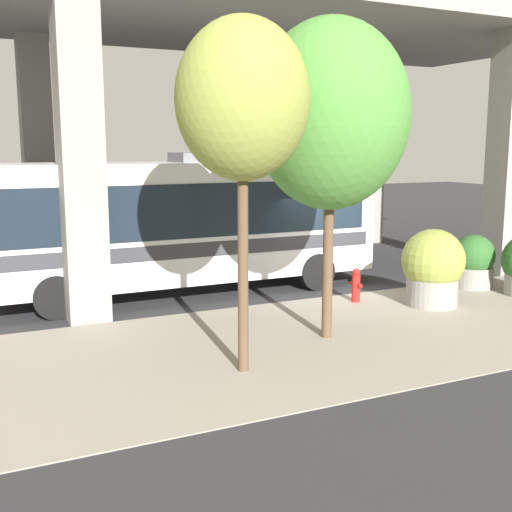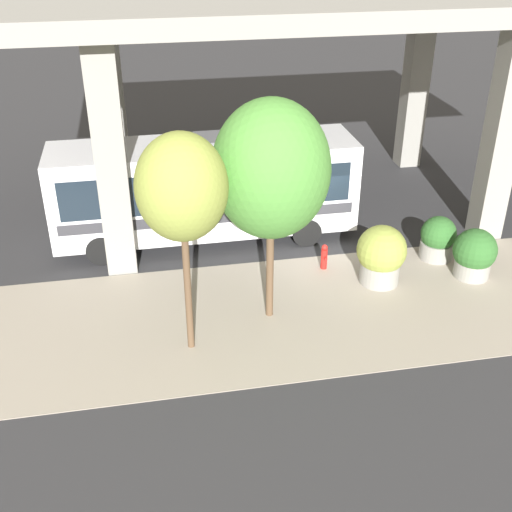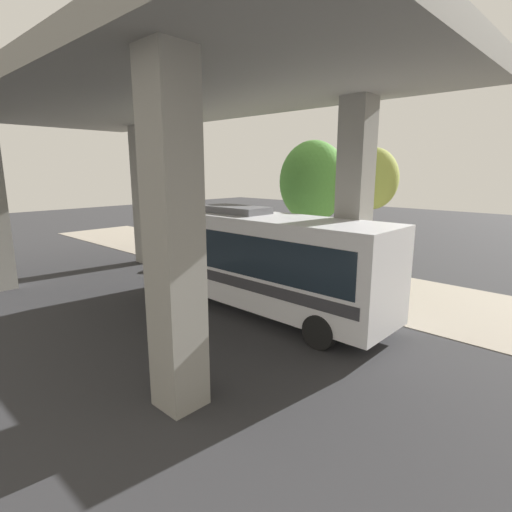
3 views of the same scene
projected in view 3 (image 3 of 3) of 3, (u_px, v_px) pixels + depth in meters
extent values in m
plane|color=#2D2D30|center=(233.00, 281.00, 18.16)|extent=(80.00, 80.00, 0.00)
cube|color=gray|center=(275.00, 269.00, 20.30)|extent=(6.00, 40.00, 0.02)
cube|color=gray|center=(144.00, 196.00, 21.22)|extent=(0.90, 0.90, 7.15)
cube|color=gray|center=(354.00, 213.00, 12.87)|extent=(0.90, 0.90, 7.15)
cube|color=gray|center=(174.00, 241.00, 7.88)|extent=(0.90, 0.90, 7.15)
cube|color=gray|center=(146.00, 95.00, 13.73)|extent=(9.40, 20.50, 0.60)
cube|color=silver|center=(256.00, 257.00, 14.06)|extent=(2.50, 10.05, 2.97)
cube|color=#19232D|center=(256.00, 247.00, 13.98)|extent=(2.54, 9.24, 1.31)
cube|color=#333338|center=(256.00, 273.00, 14.18)|extent=(2.54, 9.55, 0.36)
cube|color=slate|center=(236.00, 210.00, 14.39)|extent=(1.25, 2.51, 0.24)
cylinder|color=black|center=(360.00, 311.00, 12.85)|extent=(0.28, 1.00, 1.00)
cylinder|color=black|center=(319.00, 332.00, 11.18)|extent=(0.28, 1.00, 1.00)
cylinder|color=black|center=(220.00, 274.00, 17.38)|extent=(0.28, 1.00, 1.00)
cylinder|color=black|center=(175.00, 285.00, 15.70)|extent=(0.28, 1.00, 1.00)
cylinder|color=red|center=(244.00, 270.00, 18.68)|extent=(0.21, 0.21, 0.70)
sphere|color=red|center=(244.00, 261.00, 18.59)|extent=(0.20, 0.20, 0.20)
cylinder|color=red|center=(246.00, 267.00, 18.76)|extent=(0.12, 0.09, 0.09)
cylinder|color=red|center=(241.00, 268.00, 18.55)|extent=(0.12, 0.09, 0.09)
cylinder|color=gray|center=(239.00, 261.00, 20.42)|extent=(1.22, 1.22, 0.71)
sphere|color=olive|center=(239.00, 247.00, 20.26)|extent=(1.51, 1.51, 1.51)
sphere|color=#993F8C|center=(235.00, 251.00, 20.28)|extent=(0.43, 0.43, 0.43)
cylinder|color=gray|center=(205.00, 254.00, 22.56)|extent=(1.10, 1.10, 0.56)
sphere|color=#2D6028|center=(204.00, 243.00, 22.43)|extent=(1.34, 1.34, 1.34)
sphere|color=#993F8C|center=(201.00, 246.00, 22.45)|extent=(0.39, 0.39, 0.39)
cylinder|color=gray|center=(193.00, 259.00, 21.24)|extent=(1.08, 1.08, 0.58)
sphere|color=#2D6028|center=(192.00, 248.00, 21.11)|extent=(1.14, 1.14, 1.14)
sphere|color=#BF334C|center=(189.00, 251.00, 21.12)|extent=(0.38, 0.38, 0.38)
cylinder|color=brown|center=(369.00, 239.00, 17.63)|extent=(0.18, 0.18, 3.91)
ellipsoid|color=olive|center=(373.00, 179.00, 17.08)|extent=(2.18, 2.18, 2.62)
cylinder|color=brown|center=(311.00, 240.00, 18.47)|extent=(0.20, 0.20, 3.51)
ellipsoid|color=#4C8C38|center=(313.00, 182.00, 17.91)|extent=(3.02, 3.02, 3.63)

